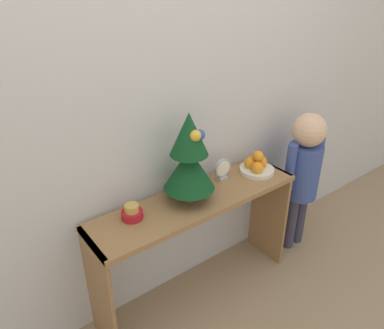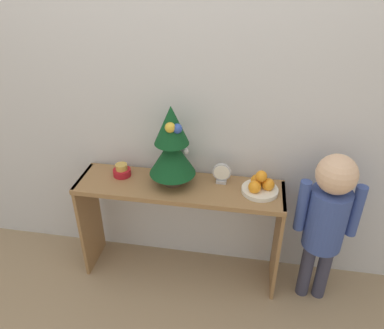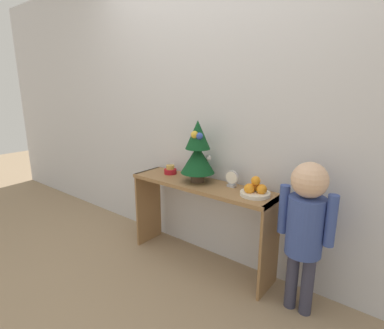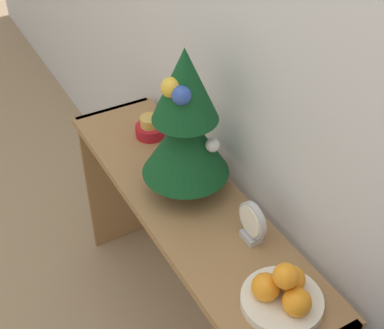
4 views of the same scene
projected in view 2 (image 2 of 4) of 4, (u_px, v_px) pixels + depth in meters
The scene contains 8 objects.
ground_plane at pixel (176, 288), 2.42m from camera, with size 12.00×12.00×0.00m, color #997F60.
back_wall at pixel (185, 82), 2.10m from camera, with size 7.00×0.05×2.50m, color silver.
console_table at pixel (180, 206), 2.28m from camera, with size 1.23×0.33×0.69m.
mini_tree at pixel (172, 146), 2.10m from camera, with size 0.27×0.27×0.49m.
fruit_bowl at pixel (260, 186), 2.13m from camera, with size 0.21×0.21×0.14m.
singing_bowl at pixel (122, 171), 2.29m from camera, with size 0.11×0.11×0.08m.
desk_clock at pixel (222, 174), 2.20m from camera, with size 0.11×0.04×0.13m.
child_figure at pixel (327, 214), 2.07m from camera, with size 0.35×0.22×1.00m.
Camera 2 is at (0.39, -1.63, 1.92)m, focal length 35.00 mm.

